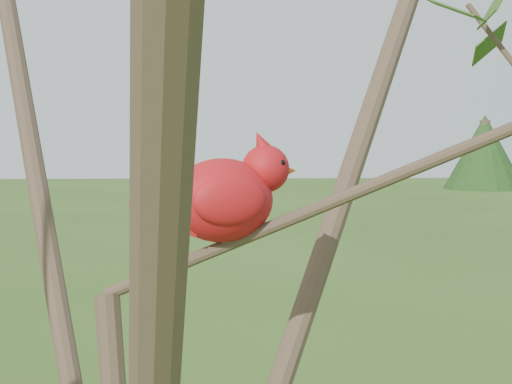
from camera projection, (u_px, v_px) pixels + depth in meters
crabapple_tree at (153, 175)px, 0.95m from camera, size 2.35×2.05×2.95m
cardinal at (228, 196)px, 1.07m from camera, size 0.23×0.15×0.17m
distant_trees at (146, 160)px, 25.95m from camera, size 39.44×15.41×3.09m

